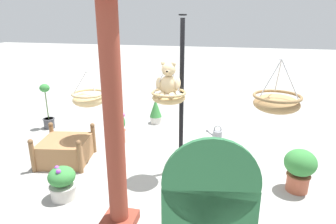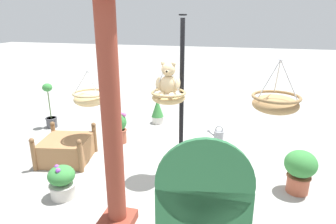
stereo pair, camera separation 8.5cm
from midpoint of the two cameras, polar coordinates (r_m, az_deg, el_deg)
name	(u,v)px [view 1 (the left image)]	position (r m, az deg, el deg)	size (l,w,h in m)	color
ground_plane	(168,169)	(5.19, -0.57, -10.86)	(40.00, 40.00, 0.00)	#9E9E99
display_pole_central	(181,127)	(4.81, 2.02, -2.83)	(0.44, 0.44, 2.53)	black
hanging_basket_with_teddy	(169,97)	(4.43, -0.40, 2.97)	(0.52, 0.52, 0.63)	tan
teddy_bear	(168,82)	(4.36, -0.48, 5.80)	(0.37, 0.32, 0.53)	#D1B789
hanging_basket_left_high	(277,103)	(3.74, 19.43, 1.71)	(0.56, 0.56, 0.63)	#A37F51
hanging_basket_right_low	(89,99)	(5.28, -15.35, 2.50)	(0.57, 0.57, 0.61)	tan
greenhouse_pillar_right	(114,124)	(3.39, -11.04, -2.30)	(0.43, 0.43, 2.81)	brown
wooden_planter_box	(65,149)	(5.67, -19.45, -6.76)	(1.01, 1.00, 0.59)	#9E7047
potted_plant_fern_front	(48,111)	(7.36, -22.35, 0.23)	(0.27, 0.27, 1.04)	#4C4C51
potted_plant_flowering_red	(62,182)	(4.62, -20.06, -12.55)	(0.39, 0.39, 0.51)	beige
potted_plant_tall_leafy	(156,111)	(7.16, -2.72, 0.14)	(0.30, 0.30, 0.61)	beige
potted_plant_bushy_green	(119,128)	(6.12, -9.71, -2.97)	(0.26, 0.26, 0.65)	#AD563D
potted_plant_conical_shrub	(300,168)	(4.83, 23.40, -9.79)	(0.46, 0.46, 0.66)	#AD563D
display_sign_board	(209,221)	(2.47, 6.82, -20.07)	(0.74, 0.16, 1.70)	#286B3D
watering_can	(217,134)	(6.40, 8.96, -4.21)	(0.35, 0.20, 0.30)	gray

